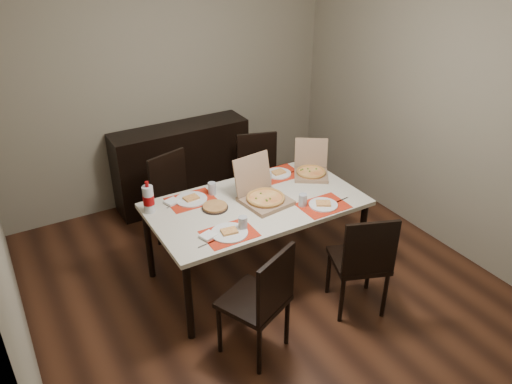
% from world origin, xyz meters
% --- Properties ---
extents(ground, '(3.80, 4.00, 0.02)m').
position_xyz_m(ground, '(0.00, 0.00, -0.01)').
color(ground, '#472515').
rests_on(ground, ground).
extents(room_walls, '(3.84, 4.02, 2.62)m').
position_xyz_m(room_walls, '(0.00, 0.43, 1.73)').
color(room_walls, gray).
rests_on(room_walls, ground).
extents(sideboard, '(1.50, 0.40, 0.90)m').
position_xyz_m(sideboard, '(0.00, 1.78, 0.45)').
color(sideboard, black).
rests_on(sideboard, ground).
extents(dining_table, '(1.80, 1.00, 0.75)m').
position_xyz_m(dining_table, '(0.03, 0.18, 0.68)').
color(dining_table, beige).
rests_on(dining_table, ground).
extents(chair_near_left, '(0.55, 0.55, 0.93)m').
position_xyz_m(chair_near_left, '(-0.41, -0.66, 0.51)').
color(chair_near_left, black).
rests_on(chair_near_left, ground).
extents(chair_near_right, '(0.54, 0.54, 0.93)m').
position_xyz_m(chair_near_right, '(0.51, -0.67, 0.51)').
color(chair_near_right, black).
rests_on(chair_near_right, ground).
extents(chair_far_left, '(0.52, 0.52, 0.93)m').
position_xyz_m(chair_far_left, '(-0.37, 1.01, 0.51)').
color(chair_far_left, black).
rests_on(chair_far_left, ground).
extents(chair_far_right, '(0.53, 0.53, 0.93)m').
position_xyz_m(chair_far_right, '(0.56, 1.02, 0.51)').
color(chair_far_right, black).
rests_on(chair_far_right, ground).
extents(setting_near_left, '(0.49, 0.30, 0.11)m').
position_xyz_m(setting_near_left, '(-0.38, -0.13, 0.77)').
color(setting_near_left, red).
rests_on(setting_near_left, dining_table).
extents(setting_near_right, '(0.47, 0.30, 0.11)m').
position_xyz_m(setting_near_right, '(0.45, -0.13, 0.77)').
color(setting_near_right, red).
rests_on(setting_near_right, dining_table).
extents(setting_far_left, '(0.47, 0.30, 0.11)m').
position_xyz_m(setting_far_left, '(-0.40, 0.49, 0.77)').
color(setting_far_left, red).
rests_on(setting_far_left, dining_table).
extents(setting_far_right, '(0.46, 0.30, 0.11)m').
position_xyz_m(setting_far_right, '(0.43, 0.50, 0.77)').
color(setting_far_right, red).
rests_on(setting_far_right, dining_table).
extents(napkin_loose, '(0.14, 0.14, 0.02)m').
position_xyz_m(napkin_loose, '(0.18, 0.11, 0.76)').
color(napkin_loose, white).
rests_on(napkin_loose, dining_table).
extents(pizza_box_center, '(0.41, 0.45, 0.37)m').
position_xyz_m(pizza_box_center, '(0.09, 0.16, 0.81)').
color(pizza_box_center, '#8A6A4F').
rests_on(pizza_box_center, dining_table).
extents(pizza_box_right, '(0.44, 0.45, 0.31)m').
position_xyz_m(pizza_box_right, '(0.74, 0.37, 0.80)').
color(pizza_box_right, '#8A6A4F').
rests_on(pizza_box_right, dining_table).
extents(faina_plate, '(0.22, 0.22, 0.03)m').
position_xyz_m(faina_plate, '(-0.32, 0.26, 0.76)').
color(faina_plate, black).
rests_on(faina_plate, dining_table).
extents(dip_bowl, '(0.17, 0.17, 0.03)m').
position_xyz_m(dip_bowl, '(0.07, 0.36, 0.77)').
color(dip_bowl, white).
rests_on(dip_bowl, dining_table).
extents(soda_bottle, '(0.09, 0.09, 0.28)m').
position_xyz_m(soda_bottle, '(-0.80, 0.49, 0.87)').
color(soda_bottle, silver).
rests_on(soda_bottle, dining_table).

